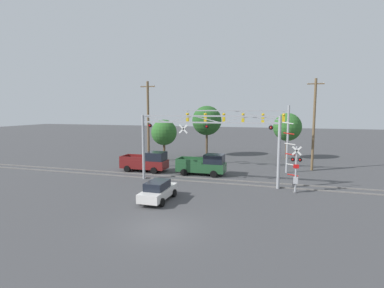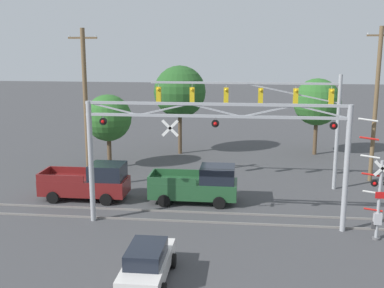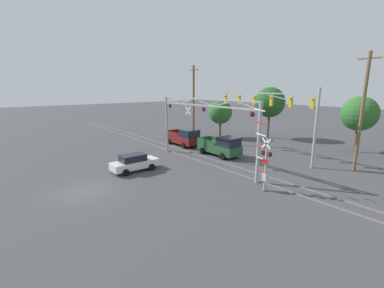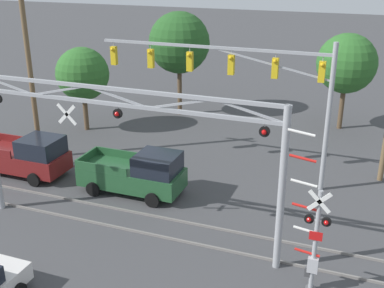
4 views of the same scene
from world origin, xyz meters
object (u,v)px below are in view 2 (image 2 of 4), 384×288
pickup_truck_following (90,182)px  sedan_waiting (147,263)px  crossing_signal_mast (377,199)px  background_tree_far_right_verge (108,118)px  utility_pole_left (86,108)px  utility_pole_right (376,104)px  background_tree_beyond_span (180,92)px  crossing_gantry (215,144)px  background_tree_far_left_verge (317,102)px  traffic_signal_span (278,106)px  pickup_truck_lead (199,185)px

pickup_truck_following → sedan_waiting: bearing=-60.4°
crossing_signal_mast → background_tree_far_right_verge: 20.16m
pickup_truck_following → utility_pole_left: (-0.78, 2.18, 4.16)m
utility_pole_left → utility_pole_right: bearing=11.5°
utility_pole_right → background_tree_far_right_verge: (-18.62, 1.35, -1.51)m
background_tree_beyond_span → background_tree_far_right_verge: background_tree_beyond_span is taller
crossing_gantry → crossing_signal_mast: (7.76, -0.92, -2.29)m
crossing_gantry → background_tree_far_left_verge: background_tree_far_left_verge is taller
pickup_truck_following → traffic_signal_span: bearing=18.4°
pickup_truck_following → utility_pole_left: bearing=109.7°
pickup_truck_lead → utility_pole_left: size_ratio=0.51×
traffic_signal_span → utility_pole_left: (-12.01, -1.54, -0.11)m
traffic_signal_span → background_tree_far_left_verge: 10.59m
pickup_truck_lead → background_tree_far_left_verge: 16.23m
utility_pole_left → traffic_signal_span: bearing=7.3°
pickup_truck_lead → pickup_truck_following: size_ratio=0.99×
pickup_truck_following → background_tree_far_right_verge: background_tree_far_right_verge is taller
sedan_waiting → background_tree_far_right_verge: bearing=110.6°
pickup_truck_lead → utility_pole_right: utility_pole_right is taller
crossing_signal_mast → sedan_waiting: (-9.97, -5.31, -1.26)m
background_tree_far_right_verge → background_tree_beyond_span: bearing=49.3°
utility_pole_right → background_tree_far_left_verge: 8.13m
background_tree_far_left_verge → background_tree_far_right_verge: bearing=-158.5°
crossing_gantry → pickup_truck_lead: crossing_gantry is taller
pickup_truck_following → utility_pole_left: 4.77m
crossing_gantry → background_tree_far_left_verge: 18.53m
sedan_waiting → background_tree_beyond_span: (-1.78, 22.33, 4.46)m
crossing_gantry → sedan_waiting: bearing=-109.6°
crossing_gantry → crossing_signal_mast: crossing_gantry is taller
crossing_gantry → background_tree_far_left_verge: (7.32, 17.02, 0.11)m
traffic_signal_span → utility_pole_left: bearing=-172.7°
traffic_signal_span → pickup_truck_following: 12.58m
pickup_truck_following → background_tree_far_left_verge: size_ratio=0.81×
crossing_signal_mast → background_tree_far_right_verge: crossing_signal_mast is taller
crossing_signal_mast → utility_pole_left: bearing=158.1°
pickup_truck_following → utility_pole_right: size_ratio=0.50×
utility_pole_right → crossing_signal_mast: bearing=-102.4°
sedan_waiting → utility_pole_right: utility_pole_right is taller
background_tree_far_right_verge → crossing_gantry: bearing=-51.3°
crossing_gantry → background_tree_beyond_span: bearing=103.9°
background_tree_far_left_verge → pickup_truck_lead: bearing=-122.3°
traffic_signal_span → utility_pole_left: size_ratio=1.18×
crossing_signal_mast → background_tree_beyond_span: size_ratio=0.79×
pickup_truck_lead → sedan_waiting: (-1.06, -9.83, -0.27)m
pickup_truck_following → sedan_waiting: (5.50, -9.68, -0.27)m
background_tree_far_left_verge → pickup_truck_following: bearing=-137.9°
crossing_gantry → pickup_truck_following: crossing_gantry is taller
crossing_signal_mast → background_tree_beyond_span: 20.93m
utility_pole_left → background_tree_beyond_span: 11.40m
crossing_gantry → utility_pole_right: bearing=43.1°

